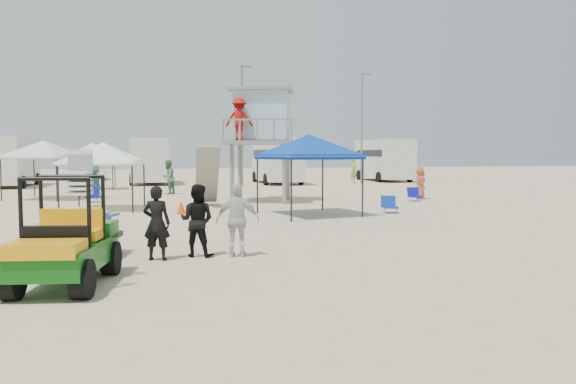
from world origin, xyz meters
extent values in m
plane|color=beige|center=(0.00, 0.00, 0.00)|extent=(140.00, 140.00, 0.00)
cube|color=#0C500F|center=(-4.09, -0.19, 0.53)|extent=(1.58, 2.58, 0.42)
cube|color=orange|center=(-4.09, -0.19, 0.79)|extent=(1.20, 0.85, 0.23)
cylinder|color=black|center=(-4.63, -1.06, 0.31)|extent=(0.37, 0.65, 0.62)
cube|color=black|center=(-4.09, 2.11, 0.45)|extent=(1.53, 2.00, 0.11)
cylinder|color=black|center=(-4.62, 2.11, 0.24)|extent=(0.27, 0.50, 0.48)
imported|color=black|center=(-2.59, 1.81, 0.78)|extent=(0.65, 0.52, 1.57)
imported|color=black|center=(-1.74, 2.06, 0.79)|extent=(0.94, 0.86, 1.57)
imported|color=silver|center=(-0.89, 1.81, 0.80)|extent=(0.99, 0.56, 1.60)
cylinder|color=gray|center=(0.92, 13.86, 1.30)|extent=(0.19, 0.19, 2.61)
cube|color=gray|center=(2.06, 15.01, 2.69)|extent=(3.91, 3.91, 0.17)
cube|color=#A5C9D5|center=(2.06, 15.32, 3.91)|extent=(2.90, 2.70, 2.19)
imported|color=#B20F0F|center=(1.23, 13.97, 3.69)|extent=(1.18, 0.68, 1.83)
cylinder|color=black|center=(1.32, 7.81, 1.08)|extent=(0.06, 0.06, 2.15)
pyramid|color=#0E3899|center=(2.71, 9.20, 2.90)|extent=(3.53, 3.53, 0.80)
cube|color=#0E3899|center=(2.71, 9.20, 2.10)|extent=(3.53, 3.53, 0.18)
cylinder|color=black|center=(-5.94, 11.66, 0.95)|extent=(0.06, 0.06, 1.90)
pyramid|color=white|center=(-4.60, 12.99, 2.65)|extent=(3.20, 3.20, 0.80)
cube|color=white|center=(-4.60, 12.99, 1.85)|extent=(3.20, 3.20, 0.18)
cylinder|color=black|center=(-9.18, 17.48, 1.04)|extent=(0.06, 0.06, 2.08)
pyramid|color=silver|center=(-7.83, 18.84, 2.83)|extent=(3.68, 3.68, 0.80)
cube|color=silver|center=(-7.83, 18.84, 2.03)|extent=(3.68, 3.68, 0.18)
cylinder|color=black|center=(-7.57, 24.68, 1.04)|extent=(0.06, 0.06, 2.09)
pyramid|color=silver|center=(-6.36, 25.90, 2.84)|extent=(2.64, 2.64, 0.80)
cube|color=silver|center=(-6.36, 25.90, 2.04)|extent=(2.64, 2.64, 0.18)
imported|color=#C7153E|center=(-6.31, 19.35, 0.96)|extent=(2.17, 2.21, 1.91)
imported|color=yellow|center=(-4.88, 17.63, 0.84)|extent=(2.50, 2.52, 1.67)
cone|color=orange|center=(-4.57, 11.50, 0.25)|extent=(0.34, 0.34, 0.50)
cone|color=#F14607|center=(-1.72, 10.76, 0.25)|extent=(0.34, 0.34, 0.50)
cube|color=#0E109F|center=(-5.45, 16.51, 0.22)|extent=(0.55, 0.51, 0.06)
cube|color=#0E109F|center=(-5.45, 16.75, 0.42)|extent=(0.54, 0.18, 0.44)
cylinder|color=#B2B2B7|center=(-5.67, 16.31, 0.10)|extent=(0.03, 0.03, 0.20)
cube|color=#0E31A0|center=(5.86, 9.16, 0.22)|extent=(0.66, 0.64, 0.06)
cube|color=#0E31A0|center=(5.86, 9.40, 0.42)|extent=(0.57, 0.32, 0.44)
cylinder|color=#B2B2B7|center=(5.64, 8.96, 0.10)|extent=(0.03, 0.03, 0.20)
cube|color=#0E119E|center=(9.04, 13.67, 0.22)|extent=(0.58, 0.54, 0.06)
cube|color=#0E119E|center=(9.04, 13.91, 0.42)|extent=(0.55, 0.21, 0.44)
cylinder|color=#B2B2B7|center=(8.82, 13.47, 0.10)|extent=(0.03, 0.03, 0.20)
cube|color=silver|center=(-12.00, 30.00, 1.75)|extent=(2.50, 6.80, 3.00)
cube|color=black|center=(-12.00, 30.00, 2.20)|extent=(2.54, 5.44, 0.50)
cube|color=silver|center=(-3.00, 31.50, 1.75)|extent=(2.50, 6.50, 3.00)
cube|color=black|center=(-3.00, 31.50, 2.20)|extent=(2.54, 5.20, 0.50)
cylinder|color=black|center=(-4.25, 29.42, 0.40)|extent=(0.25, 0.80, 0.80)
cube|color=silver|center=(6.00, 30.00, 1.75)|extent=(2.50, 7.00, 3.00)
cube|color=black|center=(6.00, 30.00, 2.20)|extent=(2.54, 5.60, 0.50)
cylinder|color=black|center=(4.75, 27.76, 0.40)|extent=(0.25, 0.80, 0.80)
cube|color=silver|center=(15.00, 31.50, 1.75)|extent=(2.50, 6.60, 3.00)
cube|color=black|center=(15.00, 31.50, 2.20)|extent=(2.54, 5.28, 0.50)
cylinder|color=black|center=(13.75, 29.39, 0.40)|extent=(0.25, 0.80, 0.80)
cylinder|color=slate|center=(3.00, 27.00, 4.00)|extent=(0.14, 0.14, 8.00)
cylinder|color=slate|center=(12.00, 28.50, 4.00)|extent=(0.14, 0.14, 8.00)
imported|color=teal|center=(-5.55, 19.05, 0.83)|extent=(1.58, 0.62, 1.66)
imported|color=#538A5B|center=(-1.98, 20.81, 0.93)|extent=(1.07, 1.14, 1.86)
imported|color=#AD4D31|center=(9.81, 14.75, 0.78)|extent=(0.55, 0.80, 1.56)
imported|color=#97BE47|center=(11.54, 28.85, 0.92)|extent=(0.79, 0.79, 1.84)
camera|label=1|loc=(-2.58, -10.12, 2.25)|focal=35.00mm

